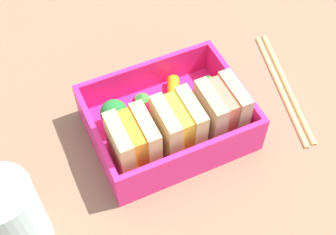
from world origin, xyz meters
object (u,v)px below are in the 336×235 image
at_px(strawberry_far_left, 208,87).
at_px(drinking_glass, 11,217).
at_px(strawberry_left, 142,105).
at_px(chopstick_pair, 283,85).
at_px(broccoli_floret, 114,114).
at_px(sandwich_center_left, 178,126).
at_px(sandwich_left, 221,110).
at_px(sandwich_center, 133,143).
at_px(carrot_stick_far_left, 174,95).

height_order(strawberry_far_left, drinking_glass, drinking_glass).
distance_m(strawberry_left, chopstick_pair, 0.18).
bearing_deg(broccoli_floret, drinking_glass, 31.40).
bearing_deg(sandwich_center_left, strawberry_far_left, -142.10).
relative_size(sandwich_left, broccoli_floret, 1.50).
distance_m(sandwich_center, carrot_stick_far_left, 0.10).
xyz_separation_m(strawberry_far_left, strawberry_left, (0.08, -0.01, 0.00)).
distance_m(sandwich_left, chopstick_pair, 0.12).
xyz_separation_m(sandwich_center_left, sandwich_center, (0.05, 0.00, 0.00)).
height_order(sandwich_left, drinking_glass, drinking_glass).
height_order(broccoli_floret, chopstick_pair, broccoli_floret).
xyz_separation_m(carrot_stick_far_left, broccoli_floret, (0.08, 0.01, 0.02)).
height_order(sandwich_center_left, strawberry_left, sandwich_center_left).
height_order(strawberry_far_left, chopstick_pair, strawberry_far_left).
height_order(sandwich_center_left, strawberry_far_left, sandwich_center_left).
relative_size(strawberry_far_left, strawberry_left, 0.95).
xyz_separation_m(sandwich_left, sandwich_center, (0.10, 0.00, 0.00)).
bearing_deg(chopstick_pair, strawberry_left, -8.64).
height_order(sandwich_center, carrot_stick_far_left, sandwich_center).
xyz_separation_m(sandwich_center_left, chopstick_pair, (-0.16, -0.03, -0.04)).
relative_size(sandwich_center_left, broccoli_floret, 1.50).
height_order(strawberry_far_left, broccoli_floret, broccoli_floret).
relative_size(sandwich_center_left, strawberry_left, 1.93).
height_order(sandwich_center_left, sandwich_center, same).
relative_size(sandwich_left, sandwich_center, 1.00).
bearing_deg(broccoli_floret, carrot_stick_far_left, -173.08).
xyz_separation_m(strawberry_far_left, carrot_stick_far_left, (0.04, -0.01, -0.01)).
bearing_deg(strawberry_far_left, strawberry_left, -4.52).
bearing_deg(strawberry_left, sandwich_center_left, 109.17).
bearing_deg(carrot_stick_far_left, strawberry_far_left, 166.89).
xyz_separation_m(sandwich_center_left, broccoli_floret, (0.06, -0.05, -0.01)).
relative_size(strawberry_far_left, carrot_stick_far_left, 0.60).
bearing_deg(sandwich_left, chopstick_pair, -165.59).
bearing_deg(sandwich_left, broccoli_floret, -24.34).
relative_size(sandwich_center, strawberry_left, 1.93).
bearing_deg(chopstick_pair, sandwich_center_left, 9.84).
bearing_deg(carrot_stick_far_left, chopstick_pair, 167.66).
xyz_separation_m(carrot_stick_far_left, drinking_glass, (0.21, 0.09, 0.03)).
distance_m(sandwich_left, strawberry_far_left, 0.05).
relative_size(strawberry_far_left, chopstick_pair, 0.17).
distance_m(sandwich_center_left, strawberry_left, 0.06).
bearing_deg(sandwich_left, drinking_glass, 7.57).
xyz_separation_m(strawberry_far_left, broccoli_floret, (0.12, 0.00, 0.01)).
height_order(sandwich_center_left, broccoli_floret, sandwich_center_left).
relative_size(strawberry_left, broccoli_floret, 0.77).
bearing_deg(sandwich_left, sandwich_center_left, 0.00).
distance_m(sandwich_left, sandwich_center, 0.10).
xyz_separation_m(sandwich_center_left, drinking_glass, (0.19, 0.03, 0.00)).
bearing_deg(drinking_glass, strawberry_left, -152.64).
bearing_deg(chopstick_pair, strawberry_far_left, -12.02).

